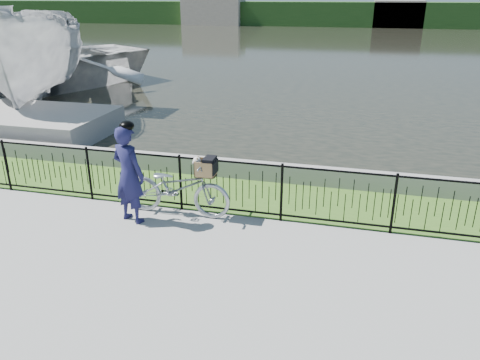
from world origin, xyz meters
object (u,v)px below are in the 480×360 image
(boat_near, at_px, (32,53))
(boat_far, at_px, (13,63))
(bicycle_rig, at_px, (178,187))
(cyclist, at_px, (129,173))

(boat_near, bearing_deg, boat_far, 140.32)
(bicycle_rig, relative_size, boat_far, 0.15)
(cyclist, distance_m, boat_far, 14.91)
(bicycle_rig, xyz_separation_m, boat_near, (-8.51, 7.43, 1.41))
(cyclist, bearing_deg, boat_far, 135.99)
(boat_far, bearing_deg, bicycle_rig, -40.74)
(cyclist, height_order, boat_far, boat_far)
(cyclist, distance_m, boat_near, 11.12)
(bicycle_rig, relative_size, boat_near, 0.21)
(bicycle_rig, distance_m, cyclist, 0.97)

